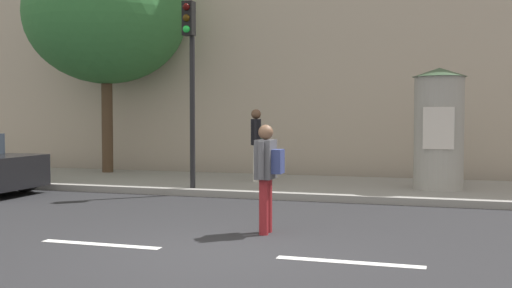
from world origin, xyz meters
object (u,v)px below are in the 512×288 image
pedestrian_tallest (257,138)px  pedestrian_with_bag (267,169)px  street_tree (106,15)px  poster_column (439,128)px  traffic_light (190,63)px

pedestrian_tallest → pedestrian_with_bag: bearing=-71.3°
pedestrian_with_bag → street_tree: bearing=135.2°
pedestrian_tallest → poster_column: bearing=-5.3°
pedestrian_with_bag → pedestrian_tallest: 6.01m
street_tree → traffic_light: bearing=-37.1°
street_tree → poster_column: bearing=-9.0°
pedestrian_with_bag → pedestrian_tallest: pedestrian_tallest is taller
pedestrian_tallest → traffic_light: bearing=-117.0°
pedestrian_with_bag → pedestrian_tallest: (-1.93, 5.69, 0.25)m
pedestrian_with_bag → pedestrian_tallest: size_ratio=0.91×
pedestrian_with_bag → pedestrian_tallest: bearing=108.7°
street_tree → pedestrian_with_bag: bearing=-44.8°
poster_column → street_tree: street_tree is taller
traffic_light → poster_column: size_ratio=1.54×
street_tree → pedestrian_with_bag: size_ratio=3.95×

